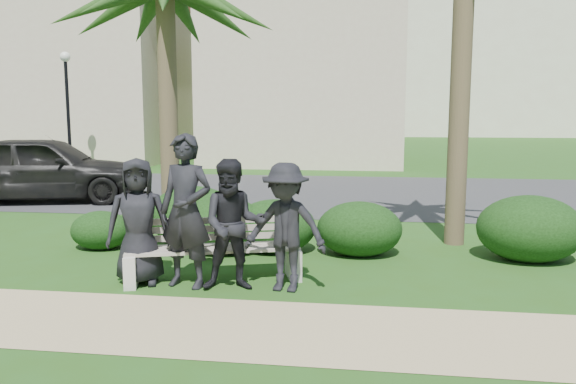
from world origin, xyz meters
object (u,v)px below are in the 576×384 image
man_a (138,222)px  car_a (45,168)px  park_bench (215,254)px  man_c (233,225)px  street_lamp (67,90)px  man_d (285,227)px  man_b (186,211)px

man_a → car_a: 7.83m
park_bench → man_c: size_ratio=1.46×
street_lamp → car_a: street_lamp is taller
park_bench → car_a: 8.25m
man_d → man_a: bearing=-172.1°
park_bench → man_c: bearing=-61.7°
park_bench → car_a: (-5.81, 5.84, 0.46)m
street_lamp → park_bench: bearing=-54.6°
man_b → car_a: 8.25m
park_bench → man_d: (0.95, -0.28, 0.43)m
man_a → man_c: (1.21, -0.06, 0.00)m
street_lamp → car_a: 7.39m
street_lamp → car_a: (2.91, -6.44, -2.14)m
street_lamp → man_a: (7.83, -12.54, -2.16)m
man_a → man_d: size_ratio=1.02×
park_bench → man_a: (-0.89, -0.26, 0.44)m
street_lamp → park_bench: size_ratio=1.85×
man_c → car_a: bearing=123.4°
man_b → man_a: bearing=-169.6°
street_lamp → man_d: 16.00m
man_d → man_c: bearing=-167.6°
street_lamp → park_bench: (8.72, -12.28, -2.60)m
man_c → man_d: man_c is taller
man_d → car_a: size_ratio=0.33×
man_c → man_b: bearing=164.7°
car_a → park_bench: bearing=-149.3°
man_a → car_a: (-4.92, 6.10, 0.02)m
man_a → car_a: bearing=110.3°
man_c → man_a: bearing=165.7°
park_bench → man_a: man_a is taller
park_bench → man_a: size_ratio=1.47×
park_bench → man_d: man_d is taller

